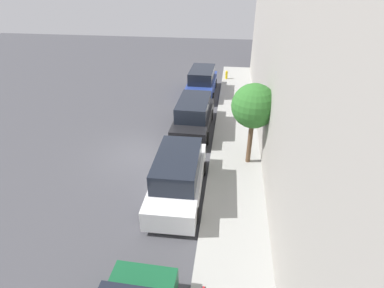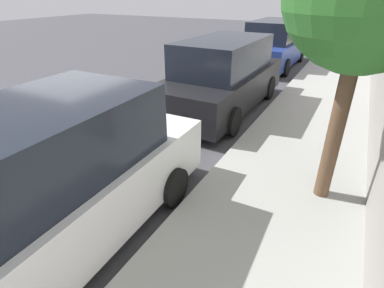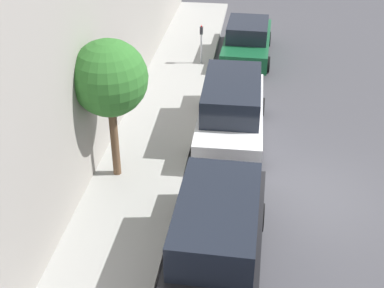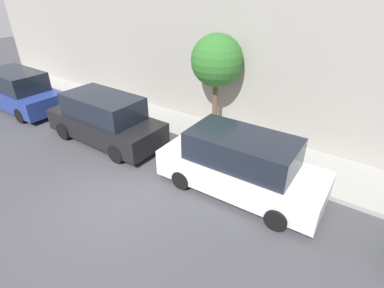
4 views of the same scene
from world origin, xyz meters
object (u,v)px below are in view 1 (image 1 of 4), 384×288
parked_minivan_third (194,116)px  parked_minivan_fourth (202,82)px  street_tree (254,106)px  fire_hydrant (226,75)px  parked_minivan_second (178,176)px

parked_minivan_third → parked_minivan_fourth: (-0.16, 6.00, 0.00)m
parked_minivan_third → street_tree: size_ratio=1.28×
parked_minivan_fourth → street_tree: street_tree is taller
fire_hydrant → parked_minivan_third: bearing=-99.5°
street_tree → fire_hydrant: size_ratio=5.59×
parked_minivan_second → parked_minivan_fourth: (-0.27, 11.79, -0.00)m
parked_minivan_third → street_tree: 4.84m
parked_minivan_second → parked_minivan_third: size_ratio=1.00×
parked_minivan_second → parked_minivan_third: same height
parked_minivan_second → street_tree: 4.47m
parked_minivan_fourth → fire_hydrant: 3.84m
parked_minivan_fourth → street_tree: 9.90m
parked_minivan_third → fire_hydrant: parked_minivan_third is taller
parked_minivan_second → parked_minivan_fourth: size_ratio=1.00×
parked_minivan_second → parked_minivan_third: (-0.11, 5.80, -0.00)m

